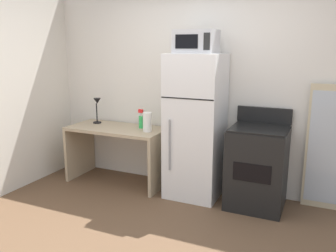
{
  "coord_description": "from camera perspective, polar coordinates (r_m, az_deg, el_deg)",
  "views": [
    {
      "loc": [
        1.35,
        -2.49,
        1.79
      ],
      "look_at": [
        -0.28,
        1.1,
        0.89
      ],
      "focal_mm": 37.52,
      "sensor_mm": 36.0,
      "label": 1
    }
  ],
  "objects": [
    {
      "name": "leaning_mirror",
      "position": [
        4.22,
        24.4,
        -3.3
      ],
      "size": [
        0.44,
        0.03,
        1.4
      ],
      "color": "#C6B793",
      "rests_on": "ground"
    },
    {
      "name": "desk_lamp",
      "position": [
        4.89,
        -11.44,
        3.16
      ],
      "size": [
        0.14,
        0.12,
        0.35
      ],
      "color": "black",
      "rests_on": "desk"
    },
    {
      "name": "ground_plane",
      "position": [
        3.35,
        -3.64,
        -19.47
      ],
      "size": [
        12.0,
        12.0,
        0.0
      ],
      "primitive_type": "plane",
      "color": "brown"
    },
    {
      "name": "paper_towel_roll",
      "position": [
        4.37,
        -3.38,
        0.65
      ],
      "size": [
        0.11,
        0.11,
        0.24
      ],
      "primitive_type": "cylinder",
      "color": "white",
      "rests_on": "desk"
    },
    {
      "name": "microwave",
      "position": [
        4.05,
        4.6,
        13.5
      ],
      "size": [
        0.46,
        0.35,
        0.26
      ],
      "color": "#B7B7BC",
      "rests_on": "refrigerator"
    },
    {
      "name": "oven_range",
      "position": [
        4.1,
        14.28,
        -6.43
      ],
      "size": [
        0.62,
        0.61,
        1.1
      ],
      "color": "black",
      "rests_on": "ground"
    },
    {
      "name": "refrigerator",
      "position": [
        4.18,
        4.46,
        -0.14
      ],
      "size": [
        0.62,
        0.61,
        1.71
      ],
      "color": "white",
      "rests_on": "ground"
    },
    {
      "name": "spray_bottle",
      "position": [
        4.56,
        -4.37,
        0.87
      ],
      "size": [
        0.06,
        0.06,
        0.25
      ],
      "color": "green",
      "rests_on": "desk"
    },
    {
      "name": "wall_back_white",
      "position": [
        4.43,
        6.53,
        6.4
      ],
      "size": [
        5.0,
        0.1,
        2.6
      ],
      "primitive_type": "cube",
      "color": "silver",
      "rests_on": "ground"
    },
    {
      "name": "desk",
      "position": [
        4.71,
        -8.19,
        -2.78
      ],
      "size": [
        1.3,
        0.62,
        0.75
      ],
      "color": "tan",
      "rests_on": "ground"
    }
  ]
}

